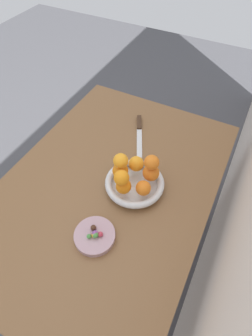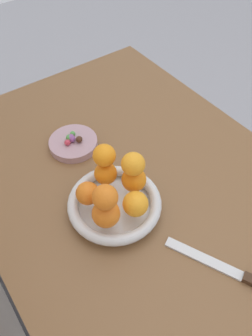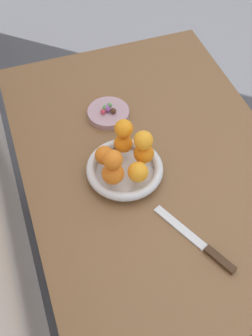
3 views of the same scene
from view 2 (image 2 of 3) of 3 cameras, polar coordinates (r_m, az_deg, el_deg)
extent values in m
plane|color=#4C4C51|center=(1.49, 1.28, -20.18)|extent=(6.00, 6.00, 0.00)
cube|color=brown|center=(0.85, 2.12, -3.14)|extent=(1.10, 0.76, 0.04)
cylinder|color=brown|center=(1.52, 0.11, 6.02)|extent=(0.05, 0.05, 0.70)
cylinder|color=silver|center=(0.78, -1.97, -6.91)|extent=(0.18, 0.18, 0.01)
torus|color=silver|center=(0.77, -2.01, -6.09)|extent=(0.22, 0.22, 0.03)
cylinder|color=#B28C99|center=(0.92, -9.15, 4.27)|extent=(0.13, 0.13, 0.02)
sphere|color=orange|center=(0.77, -3.58, -0.93)|extent=(0.05, 0.05, 0.05)
sphere|color=orange|center=(0.74, -6.63, -4.49)|extent=(0.05, 0.05, 0.05)
sphere|color=orange|center=(0.70, -3.50, -7.93)|extent=(0.06, 0.06, 0.06)
sphere|color=orange|center=(0.71, 1.67, -6.26)|extent=(0.06, 0.06, 0.06)
sphere|color=orange|center=(0.75, 1.38, -2.02)|extent=(0.06, 0.06, 0.06)
sphere|color=orange|center=(0.73, -3.81, 2.20)|extent=(0.05, 0.05, 0.05)
sphere|color=orange|center=(0.71, 1.25, 0.69)|extent=(0.05, 0.05, 0.05)
sphere|color=orange|center=(0.65, -3.66, -5.10)|extent=(0.05, 0.05, 0.05)
sphere|color=gold|center=(0.91, -9.65, 5.26)|extent=(0.02, 0.02, 0.02)
sphere|color=#8C4C99|center=(0.91, -9.34, 5.02)|extent=(0.02, 0.02, 0.02)
sphere|color=#472819|center=(0.90, -8.17, 4.96)|extent=(0.02, 0.02, 0.02)
sphere|color=#4C9947|center=(0.91, -9.78, 5.19)|extent=(0.02, 0.02, 0.02)
sphere|color=#C6384C|center=(0.90, -10.15, 4.38)|extent=(0.02, 0.02, 0.02)
sphere|color=#4C9947|center=(0.92, -9.27, 5.90)|extent=(0.02, 0.02, 0.02)
sphere|color=#8C4C99|center=(0.91, -9.60, 5.21)|extent=(0.02, 0.02, 0.02)
cube|color=silver|center=(0.74, 13.29, -15.07)|extent=(0.16, 0.09, 0.01)
camera|label=1|loc=(0.90, -55.90, 45.64)|focal=28.00mm
camera|label=3|loc=(0.45, 155.18, 0.67)|focal=45.00mm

